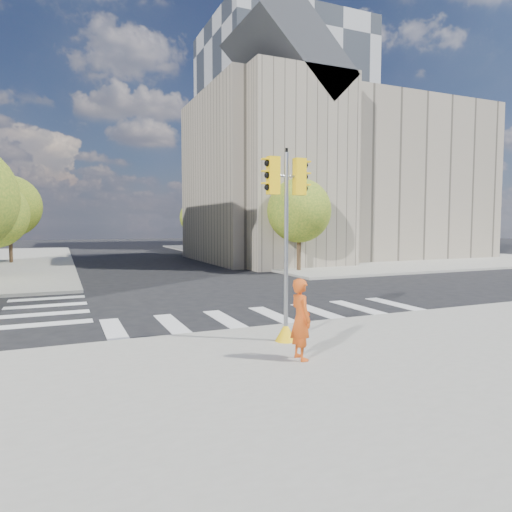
{
  "coord_description": "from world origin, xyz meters",
  "views": [
    {
      "loc": [
        -6.92,
        -16.38,
        3.25
      ],
      "look_at": [
        -0.68,
        -1.89,
        2.1
      ],
      "focal_mm": 32.0,
      "sensor_mm": 36.0,
      "label": 1
    }
  ],
  "objects_px": {
    "lamp_far": "(218,210)",
    "traffic_signal": "(286,260)",
    "lamp_near": "(279,205)",
    "photographer": "(301,319)"
  },
  "relations": [
    {
      "from": "lamp_far",
      "to": "traffic_signal",
      "type": "height_order",
      "value": "lamp_far"
    },
    {
      "from": "lamp_near",
      "to": "photographer",
      "type": "height_order",
      "value": "lamp_near"
    },
    {
      "from": "traffic_signal",
      "to": "lamp_far",
      "type": "bearing_deg",
      "value": 73.51
    },
    {
      "from": "lamp_near",
      "to": "photographer",
      "type": "relative_size",
      "value": 4.38
    },
    {
      "from": "lamp_far",
      "to": "photographer",
      "type": "bearing_deg",
      "value": -105.71
    },
    {
      "from": "traffic_signal",
      "to": "photographer",
      "type": "height_order",
      "value": "traffic_signal"
    },
    {
      "from": "traffic_signal",
      "to": "lamp_near",
      "type": "bearing_deg",
      "value": 63.59
    },
    {
      "from": "photographer",
      "to": "lamp_near",
      "type": "bearing_deg",
      "value": -24.42
    },
    {
      "from": "lamp_near",
      "to": "traffic_signal",
      "type": "bearing_deg",
      "value": -115.66
    },
    {
      "from": "lamp_far",
      "to": "lamp_near",
      "type": "bearing_deg",
      "value": -90.0
    }
  ]
}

